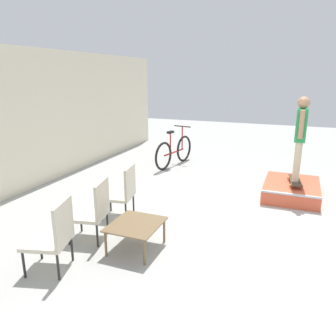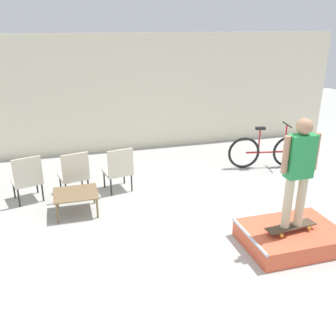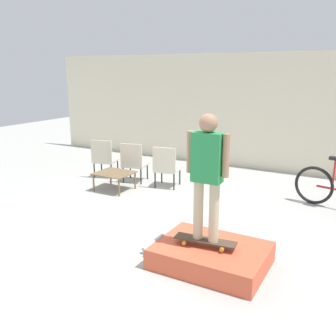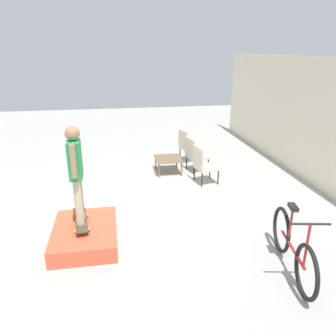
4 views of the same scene
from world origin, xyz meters
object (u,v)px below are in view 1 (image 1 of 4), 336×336
at_px(coffee_table, 136,226).
at_px(patio_chair_right, 123,191).
at_px(skate_ramp_box, 291,189).
at_px(skateboard_on_ramp, 295,180).
at_px(person_skater, 300,132).
at_px(patio_chair_center, 94,209).
at_px(patio_chair_left, 54,234).
at_px(bicycle, 174,151).

height_order(coffee_table, patio_chair_right, patio_chair_right).
relative_size(skate_ramp_box, skateboard_on_ramp, 1.76).
distance_m(person_skater, patio_chair_center, 4.20).
xyz_separation_m(person_skater, patio_chair_right, (-2.17, 2.77, -0.85)).
height_order(person_skater, patio_chair_right, person_skater).
height_order(coffee_table, patio_chair_left, patio_chair_left).
bearing_deg(patio_chair_right, bicycle, 175.58).
distance_m(skate_ramp_box, patio_chair_center, 4.14).
bearing_deg(bicycle, patio_chair_center, -164.14).
bearing_deg(bicycle, person_skater, -103.01).
bearing_deg(person_skater, patio_chair_center, 137.07).
bearing_deg(patio_chair_right, patio_chair_left, -10.74).
relative_size(skateboard_on_ramp, patio_chair_left, 0.90).
bearing_deg(person_skater, coffee_table, 145.52).
distance_m(patio_chair_left, bicycle, 5.32).
xyz_separation_m(coffee_table, patio_chair_right, (0.89, 0.71, 0.15)).
relative_size(person_skater, bicycle, 0.92).
bearing_deg(person_skater, patio_chair_left, 144.08).
bearing_deg(bicycle, coffee_table, -155.26).
xyz_separation_m(skateboard_on_ramp, coffee_table, (-3.06, 2.06, -0.01)).
relative_size(skateboard_on_ramp, coffee_table, 1.08).
relative_size(skateboard_on_ramp, patio_chair_right, 0.90).
distance_m(patio_chair_center, patio_chair_right, 0.87).
distance_m(skateboard_on_ramp, patio_chair_right, 3.52).
bearing_deg(patio_chair_center, bicycle, 172.22).
xyz_separation_m(patio_chair_center, patio_chair_right, (0.87, -0.00, 0.00)).
bearing_deg(skateboard_on_ramp, patio_chair_left, 138.15).
relative_size(patio_chair_center, bicycle, 0.52).
relative_size(skateboard_on_ramp, patio_chair_center, 0.90).
bearing_deg(patio_chair_center, person_skater, 124.83).
distance_m(skateboard_on_ramp, patio_chair_left, 4.79).
xyz_separation_m(skateboard_on_ramp, patio_chair_center, (-3.04, 2.77, 0.13)).
distance_m(patio_chair_left, patio_chair_right, 1.74).
height_order(skateboard_on_ramp, patio_chair_center, patio_chair_center).
xyz_separation_m(skate_ramp_box, coffee_table, (-3.12, 2.00, 0.21)).
height_order(skate_ramp_box, bicycle, bicycle).
bearing_deg(skate_ramp_box, coffee_table, 147.28).
bearing_deg(patio_chair_right, skateboard_on_ramp, 117.35).
bearing_deg(patio_chair_left, bicycle, 168.16).
relative_size(skate_ramp_box, bicycle, 0.82).
bearing_deg(skate_ramp_box, skateboard_on_ramp, -138.49).
height_order(skate_ramp_box, patio_chair_left, patio_chair_left).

